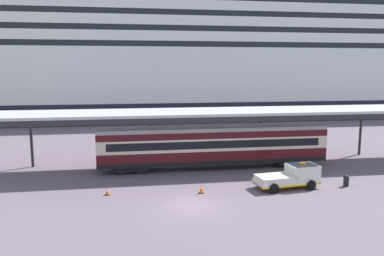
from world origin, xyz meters
TOP-DOWN VIEW (x-y plane):
  - ground_plane at (0.00, 0.00)m, footprint 400.00×400.00m
  - cruise_ship at (1.31, 51.55)m, footprint 169.54×22.66m
  - platform_canopy at (3.72, 10.45)m, footprint 46.89×6.34m
  - train_carriage at (3.72, 10.06)m, footprint 22.11×2.81m
  - service_truck at (8.77, 2.92)m, footprint 5.41×2.75m
  - traffic_cone_near at (1.15, 2.63)m, footprint 0.36×0.36m
  - traffic_cone_mid at (-6.11, 3.37)m, footprint 0.36×0.36m
  - quay_bollard at (13.34, 2.52)m, footprint 0.48×0.48m

SIDE VIEW (x-z plane):
  - ground_plane at x=0.00m, z-range 0.00..0.00m
  - traffic_cone_mid at x=-6.11m, z-range -0.01..0.61m
  - traffic_cone_near at x=1.15m, z-range -0.01..0.78m
  - quay_bollard at x=13.34m, z-range 0.04..1.00m
  - service_truck at x=8.77m, z-range -0.02..2.00m
  - train_carriage at x=3.72m, z-range 0.25..4.36m
  - platform_canopy at x=3.72m, z-range 2.61..8.23m
  - cruise_ship at x=1.31m, z-range -5.57..29.09m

